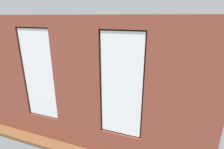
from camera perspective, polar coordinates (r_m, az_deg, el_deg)
ground_plane at (r=6.82m, az=1.46°, el=-8.42°), size 6.28×6.11×0.10m
brick_wall_with_windows at (r=3.96m, az=-11.02°, el=-4.86°), size 5.68×0.30×3.07m
white_wall_right at (r=7.46m, az=-19.82°, el=5.79°), size 0.10×5.11×3.07m
couch_by_window at (r=5.05m, az=-7.37°, el=-14.13°), size 2.06×0.87×0.80m
couch_left at (r=6.23m, az=20.20°, el=-8.50°), size 0.90×2.10×0.80m
coffee_table at (r=7.01m, az=1.63°, el=-3.57°), size 1.42×0.85×0.46m
cup_ceramic at (r=6.83m, az=2.15°, el=-3.27°), size 0.08×0.08×0.10m
table_plant_small at (r=6.97m, az=5.09°, el=-2.26°), size 0.13×0.13×0.21m
remote_black at (r=7.13m, az=0.56°, el=-2.61°), size 0.17×0.14×0.02m
remote_gray at (r=7.01m, az=-2.01°, el=-3.00°), size 0.16×0.15×0.02m
remote_silver at (r=6.98m, az=1.64°, el=-3.09°), size 0.18×0.11×0.02m
media_console at (r=7.65m, az=-16.92°, el=-3.49°), size 1.11×0.42×0.55m
tv_flatscreen at (r=7.45m, az=-17.36°, el=1.03°), size 1.10×0.20×0.71m
papasan_chair at (r=8.27m, az=-0.68°, el=0.29°), size 1.15×1.15×0.71m
potted_plant_by_left_couch at (r=7.59m, az=17.44°, el=-2.99°), size 0.35×0.35×0.56m
potted_plant_corner_far_left at (r=4.30m, az=22.49°, el=-14.87°), size 0.82×0.84×1.31m
potted_plant_near_tv at (r=6.50m, az=-18.53°, el=-4.82°), size 0.99×0.99×1.17m
potted_plant_beside_window_right at (r=5.48m, az=-20.35°, el=-8.00°), size 1.00×1.07×1.17m
potted_plant_foreground_right at (r=9.12m, az=-7.50°, el=3.14°), size 0.60×0.60×1.01m
potted_plant_between_couches at (r=4.63m, az=10.05°, el=-15.96°), size 0.40×0.40×0.72m
potted_plant_corner_near_left at (r=8.13m, az=21.93°, el=1.11°), size 0.84×0.86×1.37m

